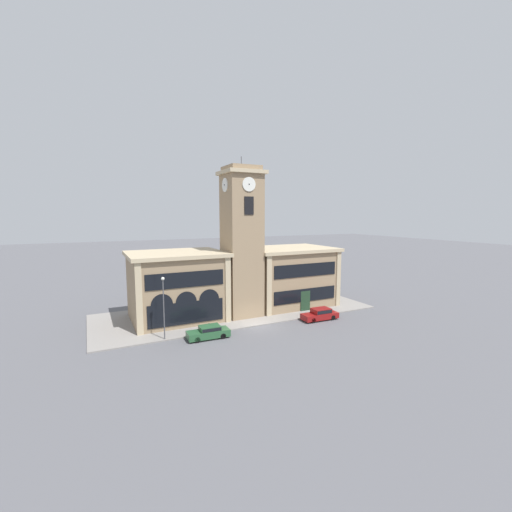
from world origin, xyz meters
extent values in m
plane|color=#56565B|center=(0.00, 0.00, 0.00)|extent=(300.00, 300.00, 0.00)
cube|color=gray|center=(0.00, 6.91, 0.07)|extent=(37.16, 13.81, 0.15)
cube|color=#937A5B|center=(0.00, 5.01, 9.18)|extent=(4.41, 4.41, 18.35)
cube|color=tan|center=(0.00, 5.01, 18.58)|extent=(5.11, 5.11, 0.45)
cube|color=#937A5B|center=(0.00, 5.01, 19.10)|extent=(4.06, 4.06, 0.60)
cylinder|color=#4C4C51|center=(0.00, 5.01, 20.00)|extent=(0.10, 0.10, 1.20)
cylinder|color=silver|center=(0.00, 2.76, 16.99)|extent=(1.73, 0.10, 1.73)
cylinder|color=black|center=(0.00, 2.69, 16.99)|extent=(0.14, 0.04, 0.14)
cylinder|color=silver|center=(-2.25, 5.01, 16.99)|extent=(0.10, 1.73, 1.73)
cylinder|color=black|center=(-2.32, 5.01, 16.99)|extent=(0.04, 0.14, 0.14)
cube|color=black|center=(0.00, 2.77, 14.42)|extent=(1.23, 0.10, 2.20)
cube|color=#937A5B|center=(-8.06, 7.31, 4.10)|extent=(11.10, 9.01, 8.19)
cube|color=tan|center=(-8.06, 7.31, 8.42)|extent=(11.80, 9.71, 0.45)
cube|color=tan|center=(-13.26, 2.75, 4.10)|extent=(0.70, 0.16, 8.19)
cube|color=tan|center=(-2.85, 2.75, 4.10)|extent=(0.70, 0.16, 8.19)
cube|color=black|center=(-8.06, 2.77, 5.90)|extent=(9.11, 0.10, 1.80)
cube|color=black|center=(-8.06, 2.77, 1.97)|extent=(8.88, 0.10, 2.62)
cylinder|color=black|center=(-10.83, 2.76, 3.28)|extent=(2.44, 0.06, 2.44)
cylinder|color=black|center=(-8.06, 2.76, 3.28)|extent=(2.44, 0.06, 2.44)
cylinder|color=black|center=(-5.28, 2.76, 3.28)|extent=(2.44, 0.06, 2.44)
cube|color=#937A5B|center=(8.54, 7.31, 4.03)|extent=(12.07, 9.01, 8.06)
cube|color=tan|center=(8.54, 7.31, 8.29)|extent=(12.77, 9.71, 0.45)
cube|color=tan|center=(2.85, 2.75, 4.03)|extent=(0.70, 0.16, 8.06)
cube|color=tan|center=(14.23, 2.75, 4.03)|extent=(0.70, 0.16, 8.06)
cube|color=black|center=(8.54, 2.77, 5.80)|extent=(9.90, 0.10, 1.77)
cube|color=#1E3823|center=(8.54, 2.76, 1.45)|extent=(1.50, 0.12, 2.90)
cube|color=black|center=(8.54, 2.77, 2.32)|extent=(9.90, 0.10, 1.81)
cube|color=#285633|center=(-6.77, -1.18, 0.54)|extent=(4.61, 1.90, 0.74)
cube|color=#285633|center=(-6.59, -1.19, 1.15)|extent=(2.24, 1.64, 0.48)
cube|color=black|center=(-6.59, -1.19, 1.15)|extent=(2.15, 1.67, 0.36)
cylinder|color=black|center=(-8.21, -1.89, 0.31)|extent=(0.63, 0.24, 0.62)
cylinder|color=black|center=(-8.15, -0.37, 0.31)|extent=(0.63, 0.24, 0.62)
cylinder|color=black|center=(-5.39, -1.99, 0.31)|extent=(0.63, 0.24, 0.62)
cylinder|color=black|center=(-5.33, -0.47, 0.31)|extent=(0.63, 0.24, 0.62)
cube|color=maroon|center=(8.05, -1.18, 0.53)|extent=(4.83, 1.95, 0.71)
cube|color=maroon|center=(8.24, -1.19, 1.18)|extent=(2.34, 1.69, 0.59)
cube|color=black|center=(8.24, -1.19, 1.18)|extent=(2.25, 1.72, 0.44)
cylinder|color=black|center=(6.54, -1.91, 0.32)|extent=(0.65, 0.24, 0.65)
cylinder|color=black|center=(6.60, -0.34, 0.32)|extent=(0.65, 0.24, 0.65)
cylinder|color=black|center=(9.50, -2.01, 0.32)|extent=(0.65, 0.24, 0.65)
cylinder|color=black|center=(9.55, -0.45, 0.32)|extent=(0.65, 0.24, 0.65)
cylinder|color=#4C4C51|center=(-11.12, 0.32, 3.33)|extent=(0.12, 0.12, 6.35)
sphere|color=silver|center=(-11.12, 0.32, 6.68)|extent=(0.36, 0.36, 0.36)
cylinder|color=black|center=(-6.20, 0.25, 0.60)|extent=(0.18, 0.18, 0.90)
sphere|color=black|center=(-6.20, 0.25, 1.13)|extent=(0.16, 0.16, 0.16)
camera|label=1|loc=(-18.00, -35.42, 13.32)|focal=24.00mm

